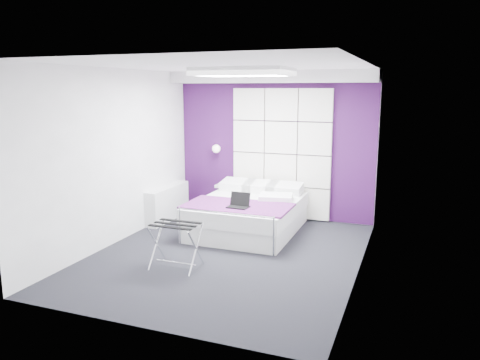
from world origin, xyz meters
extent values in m
plane|color=black|center=(0.00, 0.00, 0.00)|extent=(4.40, 4.40, 0.00)
plane|color=white|center=(0.00, 0.00, 2.60)|extent=(4.40, 4.40, 0.00)
plane|color=silver|center=(0.00, 2.20, 1.30)|extent=(3.60, 0.00, 3.60)
plane|color=silver|center=(-1.80, 0.00, 1.30)|extent=(0.00, 4.40, 4.40)
plane|color=silver|center=(1.80, 0.00, 1.30)|extent=(0.00, 4.40, 4.40)
cube|color=#370F42|center=(0.00, 2.19, 1.30)|extent=(3.58, 0.02, 2.58)
cube|color=silver|center=(0.00, 1.95, 2.50)|extent=(3.58, 0.50, 0.20)
sphere|color=white|center=(-1.05, 2.06, 1.22)|extent=(0.15, 0.15, 0.15)
cube|color=silver|center=(-1.69, 1.30, 0.30)|extent=(0.22, 1.20, 0.60)
cube|color=silver|center=(-0.11, 1.15, 0.14)|extent=(1.53, 1.91, 0.29)
cube|color=white|center=(-0.11, 1.15, 0.41)|extent=(1.57, 1.95, 0.24)
cube|color=#48154E|center=(-0.11, 0.67, 0.54)|extent=(1.63, 0.86, 0.03)
cube|color=silver|center=(-0.80, 2.02, 0.54)|extent=(0.45, 0.35, 0.05)
cube|color=black|center=(-0.45, -0.68, 0.59)|extent=(0.60, 0.44, 0.01)
cube|color=black|center=(-0.05, 0.52, 0.56)|extent=(0.31, 0.22, 0.02)
cube|color=black|center=(-0.05, 0.63, 0.68)|extent=(0.31, 0.01, 0.21)
camera|label=1|loc=(2.40, -5.80, 2.30)|focal=35.00mm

